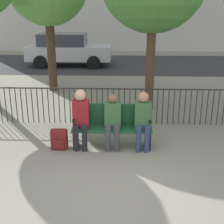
# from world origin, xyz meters

# --- Properties ---
(ground_plane) EXTENTS (80.00, 80.00, 0.00)m
(ground_plane) POSITION_xyz_m (0.00, 0.00, 0.00)
(ground_plane) COLOR gray
(park_bench) EXTENTS (1.70, 0.45, 0.92)m
(park_bench) POSITION_xyz_m (0.00, 1.79, 0.49)
(park_bench) COLOR #194728
(park_bench) RESTS_ON ground
(seated_person_0) EXTENTS (0.34, 0.39, 1.28)m
(seated_person_0) POSITION_xyz_m (-0.65, 1.67, 0.73)
(seated_person_0) COLOR black
(seated_person_0) RESTS_ON ground
(seated_person_1) EXTENTS (0.34, 0.39, 1.20)m
(seated_person_1) POSITION_xyz_m (0.02, 1.66, 0.66)
(seated_person_1) COLOR #3D3D42
(seated_person_1) RESTS_ON ground
(seated_person_2) EXTENTS (0.34, 0.39, 1.25)m
(seated_person_2) POSITION_xyz_m (0.65, 1.67, 0.70)
(seated_person_2) COLOR navy
(seated_person_2) RESTS_ON ground
(backpack) EXTENTS (0.34, 0.22, 0.43)m
(backpack) POSITION_xyz_m (-1.12, 1.57, 0.21)
(backpack) COLOR maroon
(backpack) RESTS_ON ground
(fence_railing) EXTENTS (9.01, 0.03, 0.95)m
(fence_railing) POSITION_xyz_m (-0.02, 3.14, 0.56)
(fence_railing) COLOR #2D2823
(fence_railing) RESTS_ON ground
(street_surface) EXTENTS (24.00, 6.00, 0.01)m
(street_surface) POSITION_xyz_m (0.00, 12.00, 0.00)
(street_surface) COLOR #2B2B2D
(street_surface) RESTS_ON ground
(parked_car_0) EXTENTS (4.20, 1.94, 1.62)m
(parked_car_0) POSITION_xyz_m (-2.62, 11.41, 0.84)
(parked_car_0) COLOR #B7B7BC
(parked_car_0) RESTS_ON ground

